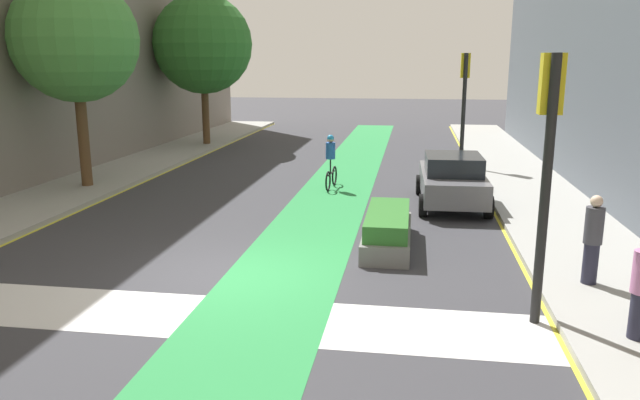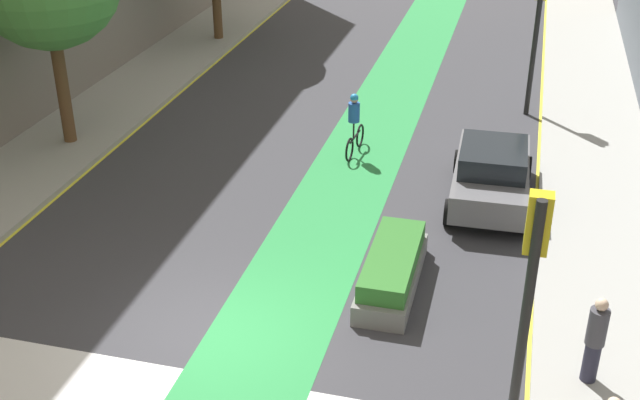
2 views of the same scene
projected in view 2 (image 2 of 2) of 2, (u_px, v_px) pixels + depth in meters
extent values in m
plane|color=#38383D|center=(213.00, 335.00, 15.76)|extent=(120.00, 120.00, 0.00)
cube|color=#2D8C47|center=(265.00, 343.00, 15.52)|extent=(2.40, 60.00, 0.01)
cube|color=#9E9E99|center=(619.00, 397.00, 14.06)|extent=(3.00, 60.00, 0.15)
cube|color=yellow|center=(530.00, 386.00, 14.43)|extent=(0.16, 60.00, 0.01)
cylinder|color=black|center=(524.00, 329.00, 12.29)|extent=(0.16, 0.16, 4.40)
cube|color=gold|center=(538.00, 223.00, 11.66)|extent=(0.35, 0.28, 0.95)
sphere|color=#3F0A0A|center=(541.00, 200.00, 11.64)|extent=(0.20, 0.20, 0.20)
sphere|color=#4C380C|center=(539.00, 219.00, 11.78)|extent=(0.20, 0.20, 0.20)
sphere|color=#26D833|center=(536.00, 237.00, 11.92)|extent=(0.20, 0.20, 0.20)
cylinder|color=black|center=(535.00, 44.00, 24.90)|extent=(0.16, 0.16, 4.57)
cube|color=slate|center=(491.00, 177.00, 20.41)|extent=(1.91, 4.24, 0.70)
cube|color=black|center=(493.00, 157.00, 19.95)|extent=(1.65, 2.04, 0.55)
cylinder|color=black|center=(459.00, 162.00, 22.02)|extent=(0.24, 0.65, 0.64)
cylinder|color=black|center=(527.00, 168.00, 21.66)|extent=(0.24, 0.65, 0.64)
cylinder|color=black|center=(449.00, 212.00, 19.49)|extent=(0.24, 0.65, 0.64)
cylinder|color=black|center=(526.00, 220.00, 19.13)|extent=(0.24, 0.65, 0.64)
torus|color=black|center=(360.00, 136.00, 23.56)|extent=(0.11, 0.68, 0.68)
torus|color=black|center=(349.00, 150.00, 22.68)|extent=(0.11, 0.68, 0.68)
cylinder|color=black|center=(355.00, 137.00, 23.04)|extent=(0.13, 0.95, 0.06)
cylinder|color=black|center=(354.00, 130.00, 22.78)|extent=(0.05, 0.05, 0.50)
cylinder|color=#2659B2|center=(354.00, 112.00, 22.54)|extent=(0.32, 0.32, 0.55)
sphere|color=tan|center=(354.00, 99.00, 22.36)|extent=(0.22, 0.22, 0.22)
sphere|color=#268CCC|center=(354.00, 98.00, 22.34)|extent=(0.23, 0.23, 0.23)
cylinder|color=#262638|center=(591.00, 361.00, 14.19)|extent=(0.28, 0.28, 0.78)
cylinder|color=#3F3F47|center=(597.00, 327.00, 13.85)|extent=(0.34, 0.34, 0.70)
sphere|color=beige|center=(602.00, 305.00, 13.64)|extent=(0.23, 0.23, 0.23)
cylinder|color=brown|center=(62.00, 85.00, 22.95)|extent=(0.36, 0.36, 3.39)
cube|color=slate|center=(392.00, 277.00, 17.15)|extent=(1.07, 3.24, 0.45)
cube|color=#33722D|center=(393.00, 260.00, 16.95)|extent=(0.96, 2.92, 0.40)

